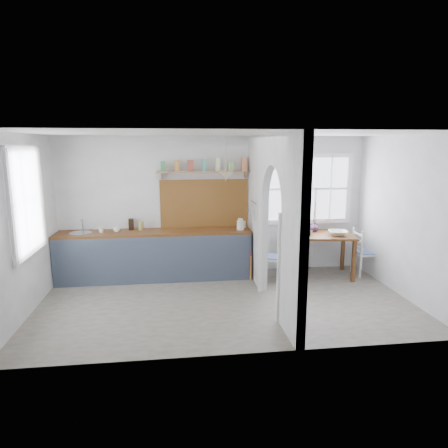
{
  "coord_description": "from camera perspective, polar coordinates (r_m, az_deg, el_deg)",
  "views": [
    {
      "loc": [
        -0.77,
        -5.88,
        2.43
      ],
      "look_at": [
        0.04,
        0.49,
        1.16
      ],
      "focal_mm": 32.0,
      "sensor_mm": 36.0,
      "label": 1
    }
  ],
  "objects": [
    {
      "name": "pendant_lamp",
      "position": [
        7.11,
        0.25,
        6.75
      ],
      "size": [
        0.26,
        0.26,
        0.16
      ],
      "primitive_type": "cone",
      "color": "beige",
      "rests_on": "ceiling"
    },
    {
      "name": "partition",
      "position": [
        6.19,
        6.62,
        2.02
      ],
      "size": [
        0.12,
        3.2,
        2.6
      ],
      "color": "white",
      "rests_on": "floor"
    },
    {
      "name": "counter",
      "position": [
        7.48,
        -9.73,
        -4.28
      ],
      "size": [
        3.5,
        0.6,
        0.9
      ],
      "color": "brown",
      "rests_on": "floor"
    },
    {
      "name": "bowl",
      "position": [
        7.63,
        15.96,
        -1.23
      ],
      "size": [
        0.4,
        0.4,
        0.08
      ],
      "primitive_type": "imported",
      "rotation": [
        0.0,
        0.0,
        -0.18
      ],
      "color": "white",
      "rests_on": "dining_table"
    },
    {
      "name": "utensil_rail",
      "position": [
        6.99,
        4.26,
        3.1
      ],
      "size": [
        0.02,
        0.5,
        0.02
      ],
      "primitive_type": "cylinder",
      "rotation": [
        1.57,
        0.0,
        0.0
      ],
      "color": "silver",
      "rests_on": "partition"
    },
    {
      "name": "floor",
      "position": [
        6.41,
        0.24,
        -11.09
      ],
      "size": [
        5.8,
        3.2,
        0.01
      ],
      "primitive_type": "cube",
      "color": "gray",
      "rests_on": "ground"
    },
    {
      "name": "backsplash",
      "position": [
        7.55,
        -2.85,
        2.96
      ],
      "size": [
        1.65,
        0.03,
        0.9
      ],
      "primitive_type": "cube",
      "color": "brown",
      "rests_on": "walls"
    },
    {
      "name": "jar",
      "position": [
        7.46,
        -11.8,
        -0.26
      ],
      "size": [
        0.13,
        0.13,
        0.16
      ],
      "primitive_type": "cylinder",
      "rotation": [
        0.0,
        0.0,
        0.43
      ],
      "color": "#9C9252",
      "rests_on": "counter"
    },
    {
      "name": "towel_magenta",
      "position": [
        7.3,
        3.8,
        -6.01
      ],
      "size": [
        0.02,
        0.03,
        0.5
      ],
      "primitive_type": "cube",
      "color": "#AC2344",
      "rests_on": "counter"
    },
    {
      "name": "mug_a",
      "position": [
        7.43,
        -17.14,
        -0.8
      ],
      "size": [
        0.12,
        0.12,
        0.1
      ],
      "primitive_type": "imported",
      "rotation": [
        0.0,
        0.0,
        0.08
      ],
      "color": "white",
      "rests_on": "counter"
    },
    {
      "name": "ceiling",
      "position": [
        5.93,
        0.26,
        12.83
      ],
      "size": [
        5.8,
        3.2,
        0.01
      ],
      "primitive_type": "cube",
      "color": "white",
      "rests_on": "walls"
    },
    {
      "name": "walls",
      "position": [
        6.04,
        0.25,
        0.4
      ],
      "size": [
        5.81,
        3.21,
        2.6
      ],
      "color": "white",
      "rests_on": "floor"
    },
    {
      "name": "table_cup",
      "position": [
        7.49,
        12.18,
        -1.27
      ],
      "size": [
        0.09,
        0.09,
        0.08
      ],
      "primitive_type": "imported",
      "rotation": [
        0.0,
        0.0,
        0.0
      ],
      "color": "gray",
      "rests_on": "dining_table"
    },
    {
      "name": "mug_b",
      "position": [
        7.41,
        -15.06,
        -0.7
      ],
      "size": [
        0.16,
        0.16,
        0.1
      ],
      "primitive_type": "imported",
      "rotation": [
        0.0,
        0.0,
        -0.22
      ],
      "color": "white",
      "rests_on": "counter"
    },
    {
      "name": "chair_left",
      "position": [
        7.41,
        6.81,
        -4.65
      ],
      "size": [
        0.5,
        0.5,
        0.83
      ],
      "primitive_type": null,
      "rotation": [
        0.0,
        0.0,
        -2.0
      ],
      "color": "white",
      "rests_on": "floor"
    },
    {
      "name": "sink",
      "position": [
        7.53,
        -19.79,
        -1.29
      ],
      "size": [
        0.4,
        0.4,
        0.02
      ],
      "primitive_type": "cylinder",
      "color": "silver",
      "rests_on": "counter"
    },
    {
      "name": "chair_right",
      "position": [
        8.04,
        19.63,
        -3.78
      ],
      "size": [
        0.41,
        0.41,
        0.89
      ],
      "primitive_type": null,
      "rotation": [
        0.0,
        0.0,
        1.57
      ],
      "color": "white",
      "rests_on": "floor"
    },
    {
      "name": "knife_block",
      "position": [
        7.54,
        -13.12,
        -0.04
      ],
      "size": [
        0.1,
        0.13,
        0.2
      ],
      "primitive_type": "cube",
      "rotation": [
        0.0,
        0.0,
        0.08
      ],
      "color": "#301D0F",
      "rests_on": "counter"
    },
    {
      "name": "towel_orange",
      "position": [
        7.27,
        3.86,
        -6.29
      ],
      "size": [
        0.02,
        0.03,
        0.45
      ],
      "primitive_type": "cube",
      "color": "gold",
      "rests_on": "counter"
    },
    {
      "name": "kitchen_window",
      "position": [
        6.29,
        -26.67,
        2.87
      ],
      "size": [
        0.1,
        1.16,
        1.5
      ],
      "primitive_type": null,
      "color": "white",
      "rests_on": "walls"
    },
    {
      "name": "nook_window",
      "position": [
        7.92,
        11.83,
        4.93
      ],
      "size": [
        1.76,
        0.1,
        1.3
      ],
      "primitive_type": null,
      "color": "white",
      "rests_on": "walls"
    },
    {
      "name": "dining_table",
      "position": [
        7.76,
        13.14,
        -4.26
      ],
      "size": [
        1.4,
        1.04,
        0.8
      ],
      "primitive_type": null,
      "rotation": [
        0.0,
        0.0,
        -0.15
      ],
      "color": "brown",
      "rests_on": "floor"
    },
    {
      "name": "shelf",
      "position": [
        7.4,
        -2.85,
        7.86
      ],
      "size": [
        1.75,
        0.2,
        0.21
      ],
      "color": "#A97A4E",
      "rests_on": "walls"
    },
    {
      "name": "kettle",
      "position": [
        7.33,
        2.36,
        -0.03
      ],
      "size": [
        0.18,
        0.14,
        0.21
      ],
      "primitive_type": null,
      "rotation": [
        0.0,
        0.0,
        0.0
      ],
      "color": "white",
      "rests_on": "counter"
    },
    {
      "name": "vase",
      "position": [
        7.84,
        12.76,
        -0.4
      ],
      "size": [
        0.19,
        0.19,
        0.18
      ],
      "primitive_type": "imported",
      "rotation": [
        0.0,
        0.0,
        0.15
      ],
      "color": "#4C2B53",
      "rests_on": "dining_table"
    },
    {
      "name": "plate",
      "position": [
        7.44,
        10.62,
        -1.58
      ],
      "size": [
        0.19,
        0.19,
        0.02
      ],
      "primitive_type": "cylinder",
      "rotation": [
        0.0,
        0.0,
        0.01
      ],
      "color": "black",
      "rests_on": "dining_table"
    }
  ]
}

